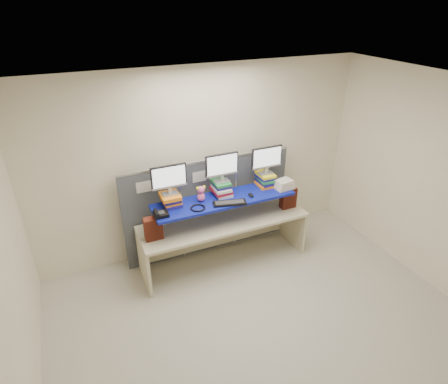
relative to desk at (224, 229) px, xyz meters
name	(u,v)px	position (x,y,z in m)	size (l,w,h in m)	color
room	(271,231)	(-0.06, -1.37, 0.81)	(5.00, 4.00, 2.80)	#F4E8C9
cubicle_partition	(209,206)	(-0.06, 0.41, 0.18)	(2.60, 0.06, 1.53)	#40444C
desk	(224,229)	(0.00, 0.00, 0.00)	(2.44, 0.72, 0.74)	beige
brick_pier_left	(153,228)	(-1.03, -0.05, 0.31)	(0.23, 0.13, 0.31)	maroon
brick_pier_right	(288,198)	(1.03, -0.05, 0.31)	(0.23, 0.13, 0.31)	maroon
blue_board	(224,200)	(0.00, 0.00, 0.48)	(2.01, 0.50, 0.04)	navy
book_stack_left	(171,199)	(-0.72, 0.12, 0.59)	(0.26, 0.32, 0.17)	navy
book_stack_center	(221,188)	(0.01, 0.12, 0.60)	(0.26, 0.31, 0.20)	silver
book_stack_right	(266,179)	(0.72, 0.12, 0.60)	(0.25, 0.30, 0.19)	orange
monitor_left	(169,178)	(-0.73, 0.12, 0.90)	(0.47, 0.13, 0.41)	#A0A1A5
monitor_center	(222,166)	(0.02, 0.12, 0.94)	(0.47, 0.13, 0.41)	#A0A1A5
monitor_right	(267,159)	(0.72, 0.12, 0.93)	(0.47, 0.13, 0.41)	#A0A1A5
keyboard	(230,203)	(0.01, -0.17, 0.51)	(0.47, 0.26, 0.03)	black
mouse	(251,195)	(0.37, -0.09, 0.52)	(0.06, 0.11, 0.04)	black
desk_phone	(160,214)	(-0.93, -0.10, 0.53)	(0.19, 0.17, 0.08)	black
headset	(198,208)	(-0.43, -0.11, 0.51)	(0.20, 0.20, 0.02)	black
plush_toy	(201,194)	(-0.32, 0.06, 0.62)	(0.13, 0.10, 0.23)	pink
binder_stack	(284,184)	(0.92, -0.07, 0.56)	(0.29, 0.24, 0.13)	beige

